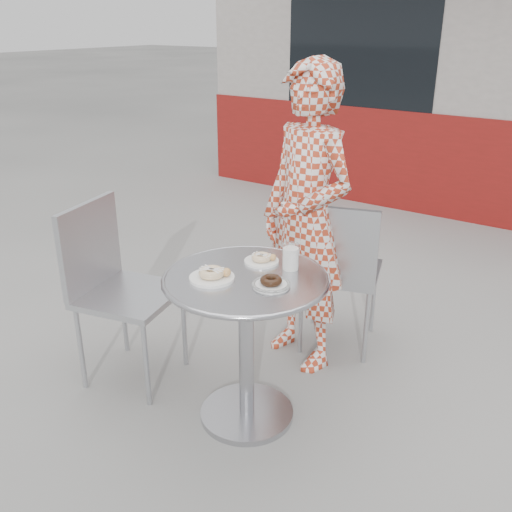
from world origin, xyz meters
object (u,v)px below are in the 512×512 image
Objects in this scene: chair_far at (338,301)px; plate_near at (213,275)px; plate_far at (262,259)px; milk_cup at (291,257)px; plate_checker at (271,283)px; chair_left at (131,327)px; bistro_table at (246,313)px; seated_person at (306,221)px.

chair_far reaches higher than plate_near.
plate_far is 1.31× the size of milk_cup.
plate_near is 1.20× the size of plate_checker.
chair_left is 0.88m from plate_far.
bistro_table is 0.27m from plate_far.
chair_left is 4.84× the size of plate_near.
milk_cup is (0.23, 0.29, 0.04)m from plate_near.
plate_checker is at bearing 78.99° from chair_far.
chair_left reaches higher than plate_far.
chair_left is 0.79m from plate_near.
chair_far is at bearing 85.12° from seated_person.
plate_checker is at bearing 19.48° from plate_near.
seated_person is 8.29× the size of plate_near.
chair_far is 0.95× the size of chair_left.
plate_far reaches higher than bistro_table.
plate_near is (0.62, -0.04, 0.49)m from chair_left.
chair_far is at bearing 96.61° from plate_checker.
chair_far is 1.22m from chair_left.
plate_near is (-0.08, -0.28, 0.00)m from plate_far.
chair_far is 4.58× the size of plate_near.
bistro_table is 6.14× the size of milk_cup.
plate_near is at bearing -127.95° from milk_cup.
plate_far is 0.29m from plate_near.
chair_far is at bearing -52.01° from chair_left.
plate_far and plate_checker have the same top height.
milk_cup is at bearing -86.71° from chair_left.
chair_left is at bearing -176.89° from plate_checker.
plate_far is at bearing -84.04° from chair_left.
bistro_table is at bearing 46.00° from plate_near.
chair_left reaches higher than plate_near.
seated_person is 13.34× the size of milk_cup.
chair_far is 0.89m from milk_cup.
chair_far is at bearing 84.14° from plate_far.
plate_far is 0.82× the size of plate_near.
seated_person is (0.66, 0.71, 0.54)m from chair_left.
seated_person reaches higher than bistro_table.
bistro_table is 0.93m from chair_far.
chair_left is at bearing 176.10° from plate_near.
chair_left reaches higher than milk_cup.
plate_near is (-0.10, -0.11, 0.21)m from bistro_table.
plate_far is at bearing -176.55° from milk_cup.
plate_checker is at bearing -54.34° from seated_person.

